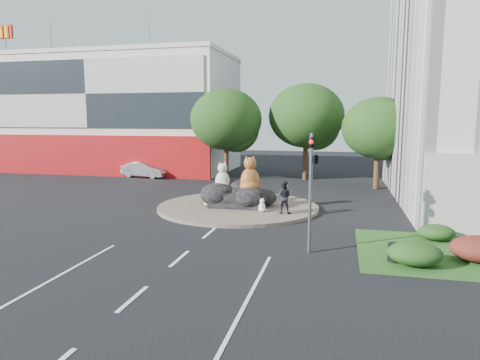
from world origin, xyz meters
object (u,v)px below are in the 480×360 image
(cat_tabby, at_px, (250,174))
(kitten_white, at_px, (262,205))
(pedestrian_pink, at_px, (284,197))
(litter_bin, at_px, (395,252))
(cat_white, at_px, (222,176))
(pedestrian_dark, at_px, (283,197))
(parked_car, at_px, (145,170))
(kitten_calico, at_px, (208,199))

(cat_tabby, xyz_separation_m, kitten_white, (1.01, -1.34, -1.62))
(pedestrian_pink, relative_size, litter_bin, 2.45)
(cat_white, distance_m, kitten_white, 3.61)
(pedestrian_pink, relative_size, pedestrian_dark, 0.91)
(kitten_white, height_order, pedestrian_dark, pedestrian_dark)
(kitten_white, relative_size, litter_bin, 1.18)
(litter_bin, bearing_deg, parked_car, 134.60)
(kitten_calico, xyz_separation_m, pedestrian_pink, (4.83, -0.57, 0.39))
(kitten_calico, distance_m, litter_bin, 12.91)
(cat_tabby, height_order, litter_bin, cat_tabby)
(pedestrian_pink, height_order, parked_car, pedestrian_pink)
(kitten_white, bearing_deg, kitten_calico, 116.41)
(parked_car, bearing_deg, cat_white, -128.41)
(pedestrian_pink, distance_m, litter_bin, 9.15)
(kitten_calico, height_order, kitten_white, kitten_calico)
(pedestrian_pink, relative_size, parked_car, 0.37)
(kitten_calico, xyz_separation_m, pedestrian_dark, (4.82, -0.94, 0.47))
(cat_white, bearing_deg, parked_car, 135.47)
(cat_white, xyz_separation_m, kitten_calico, (-0.70, -0.90, -1.32))
(cat_tabby, bearing_deg, kitten_calico, 166.28)
(cat_tabby, height_order, pedestrian_dark, cat_tabby)
(pedestrian_dark, relative_size, parked_car, 0.41)
(parked_car, distance_m, litter_bin, 29.08)
(litter_bin, bearing_deg, kitten_calico, 141.49)
(cat_tabby, height_order, kitten_calico, cat_tabby)
(pedestrian_dark, xyz_separation_m, parked_car, (-15.14, 13.62, -0.39))
(cat_white, relative_size, cat_tabby, 0.79)
(cat_tabby, xyz_separation_m, pedestrian_dark, (2.26, -1.47, -1.09))
(cat_white, distance_m, pedestrian_pink, 4.48)
(kitten_calico, bearing_deg, cat_white, 68.54)
(cat_tabby, bearing_deg, litter_bin, -74.00)
(kitten_white, distance_m, pedestrian_dark, 1.37)
(parked_car, height_order, litter_bin, parked_car)
(kitten_white, height_order, parked_car, parked_car)
(pedestrian_dark, height_order, parked_car, pedestrian_dark)
(cat_white, height_order, parked_car, cat_white)
(kitten_calico, bearing_deg, cat_tabby, 28.27)
(cat_white, relative_size, kitten_calico, 1.89)
(kitten_white, relative_size, pedestrian_dark, 0.44)
(kitten_white, bearing_deg, cat_tabby, 76.13)
(parked_car, bearing_deg, kitten_white, -125.67)
(pedestrian_pink, bearing_deg, parked_car, -72.63)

